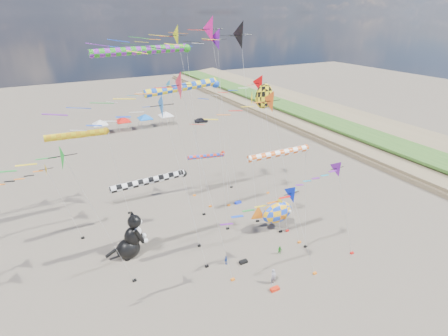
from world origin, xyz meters
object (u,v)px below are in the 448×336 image
(cat_inflatable, at_px, (129,235))
(fish_inflatable, at_px, (277,213))
(child_green, at_px, (280,250))
(person_adult, at_px, (273,277))
(child_blue, at_px, (226,260))
(parked_car, at_px, (201,120))

(cat_inflatable, distance_m, fish_inflatable, 17.33)
(child_green, bearing_deg, person_adult, -99.49)
(person_adult, distance_m, child_green, 4.80)
(fish_inflatable, relative_size, person_adult, 3.27)
(person_adult, height_order, child_blue, person_adult)
(fish_inflatable, bearing_deg, parked_car, 76.66)
(cat_inflatable, xyz_separation_m, fish_inflatable, (17.00, -3.36, -0.21))
(cat_inflatable, height_order, person_adult, cat_inflatable)
(cat_inflatable, height_order, parked_car, cat_inflatable)
(child_green, height_order, parked_car, parked_car)
(parked_car, bearing_deg, cat_inflatable, 158.64)
(person_adult, relative_size, child_blue, 1.62)
(fish_inflatable, relative_size, parked_car, 1.67)
(fish_inflatable, bearing_deg, child_blue, -161.38)
(child_green, xyz_separation_m, child_blue, (-6.06, 1.30, 0.02))
(person_adult, relative_size, parked_car, 0.51)
(person_adult, distance_m, parked_car, 56.45)
(parked_car, bearing_deg, fish_inflatable, 178.38)
(fish_inflatable, height_order, person_adult, fish_inflatable)
(cat_inflatable, height_order, child_green, cat_inflatable)
(cat_inflatable, relative_size, fish_inflatable, 0.95)
(child_green, relative_size, parked_car, 0.31)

